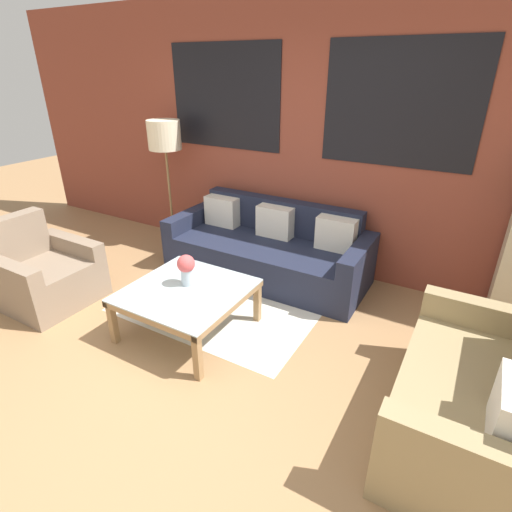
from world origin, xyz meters
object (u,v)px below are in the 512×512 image
couch_dark (268,250)px  coffee_table (187,295)px  settee_vintage (478,401)px  floor_lamp (165,140)px  flower_vase (186,268)px  armchair_corner (45,275)px

couch_dark → coffee_table: couch_dark is taller
settee_vintage → coffee_table: size_ratio=1.51×
coffee_table → floor_lamp: floor_lamp is taller
settee_vintage → coffee_table: bearing=179.5°
settee_vintage → coffee_table: (-2.22, 0.02, 0.05)m
settee_vintage → floor_lamp: 3.98m
coffee_table → floor_lamp: 2.17m
couch_dark → coffee_table: size_ratio=2.29×
couch_dark → flower_vase: size_ratio=7.90×
floor_lamp → flower_vase: floor_lamp is taller
couch_dark → armchair_corner: bearing=-135.8°
couch_dark → flower_vase: (-0.13, -1.22, 0.30)m
armchair_corner → settee_vintage: bearing=4.0°
couch_dark → coffee_table: (-0.09, -1.29, 0.08)m
couch_dark → settee_vintage: bearing=-31.6°
coffee_table → floor_lamp: bearing=134.3°
settee_vintage → couch_dark: bearing=148.4°
settee_vintage → coffee_table: settee_vintage is taller
armchair_corner → coffee_table: 1.56m
flower_vase → armchair_corner: bearing=-166.7°
couch_dark → floor_lamp: size_ratio=1.40×
settee_vintage → flower_vase: size_ratio=5.22×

